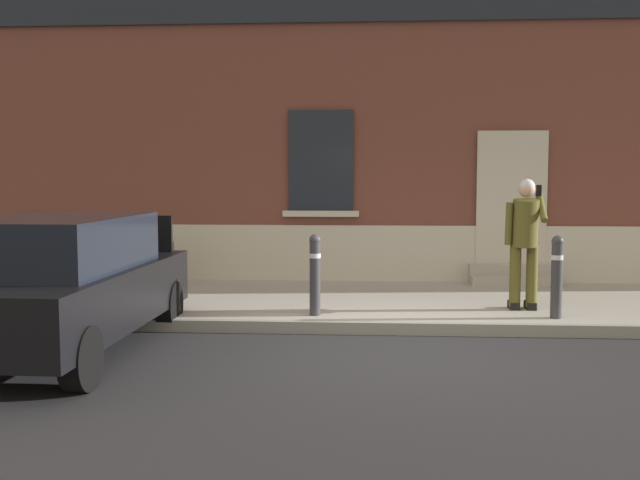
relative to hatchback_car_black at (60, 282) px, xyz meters
The scene contains 11 objects.
ground_plane 3.78m from the hatchback_car_black, ahead, with size 80.00×80.00×0.00m, color #232326.
sidewalk 4.86m from the hatchback_car_black, 39.97° to the left, with size 24.00×3.60×0.15m, color #99968E.
curb_edge 3.95m from the hatchback_car_black, 18.44° to the left, with size 24.00×0.12×0.15m, color gray.
building_facade 7.30m from the hatchback_car_black, 56.51° to the left, with size 24.00×1.52×7.50m.
entrance_stoop 7.37m from the hatchback_car_black, 38.95° to the left, with size 1.41×0.64×0.32m.
hatchback_car_black is the anchor object (origin of this frame).
bollard_near_person 5.93m from the hatchback_car_black, 16.06° to the left, with size 0.15×0.15×1.04m.
bollard_far_left 3.12m from the hatchback_car_black, 31.69° to the left, with size 0.15×0.15×1.04m.
person_on_phone 5.84m from the hatchback_car_black, 22.06° to the left, with size 0.51×0.48×1.75m.
planter_olive 4.86m from the hatchback_car_black, 116.58° to the left, with size 0.44×0.44×0.86m.
planter_terracotta 4.17m from the hatchback_car_black, 90.99° to the left, with size 0.44×0.44×0.86m.
Camera 1 is at (-0.34, -8.04, 1.92)m, focal length 41.63 mm.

